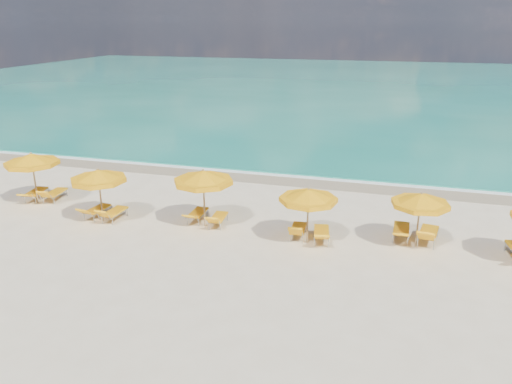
# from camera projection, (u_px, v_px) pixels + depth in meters

# --- Properties ---
(ground_plane) EXTENTS (120.00, 120.00, 0.00)m
(ground_plane) POSITION_uv_depth(u_px,v_px,m) (246.00, 232.00, 20.00)
(ground_plane) COLOR beige
(ocean) EXTENTS (120.00, 80.00, 0.30)m
(ocean) POSITION_uv_depth(u_px,v_px,m) (355.00, 86.00, 63.61)
(ocean) COLOR #157B64
(ocean) RESTS_ON ground
(wet_sand_band) EXTENTS (120.00, 2.60, 0.01)m
(wet_sand_band) POSITION_uv_depth(u_px,v_px,m) (286.00, 178.00, 26.72)
(wet_sand_band) COLOR tan
(wet_sand_band) RESTS_ON ground
(foam_line) EXTENTS (120.00, 1.20, 0.03)m
(foam_line) POSITION_uv_depth(u_px,v_px,m) (289.00, 174.00, 27.45)
(foam_line) COLOR white
(foam_line) RESTS_ON ground
(whitecap_near) EXTENTS (14.00, 0.36, 0.05)m
(whitecap_near) POSITION_uv_depth(u_px,v_px,m) (235.00, 134.00, 36.99)
(whitecap_near) COLOR white
(whitecap_near) RESTS_ON ground
(whitecap_far) EXTENTS (18.00, 0.30, 0.05)m
(whitecap_far) POSITION_uv_depth(u_px,v_px,m) (429.00, 126.00, 39.74)
(whitecap_far) COLOR white
(whitecap_far) RESTS_ON ground
(umbrella_0) EXTENTS (2.89, 2.89, 2.44)m
(umbrella_0) POSITION_uv_depth(u_px,v_px,m) (32.00, 160.00, 22.46)
(umbrella_0) COLOR #9E7F4F
(umbrella_0) RESTS_ON ground
(umbrella_1) EXTENTS (2.86, 2.86, 2.33)m
(umbrella_1) POSITION_uv_depth(u_px,v_px,m) (98.00, 176.00, 20.42)
(umbrella_1) COLOR #9E7F4F
(umbrella_1) RESTS_ON ground
(umbrella_2) EXTENTS (2.73, 2.73, 2.45)m
(umbrella_2) POSITION_uv_depth(u_px,v_px,m) (203.00, 178.00, 19.91)
(umbrella_2) COLOR #9E7F4F
(umbrella_2) RESTS_ON ground
(umbrella_3) EXTENTS (2.60, 2.60, 2.23)m
(umbrella_3) POSITION_uv_depth(u_px,v_px,m) (308.00, 196.00, 18.43)
(umbrella_3) COLOR #9E7F4F
(umbrella_3) RESTS_ON ground
(umbrella_4) EXTENTS (2.55, 2.55, 2.16)m
(umbrella_4) POSITION_uv_depth(u_px,v_px,m) (421.00, 200.00, 18.13)
(umbrella_4) COLOR #9E7F4F
(umbrella_4) RESTS_ON ground
(lounger_0_left) EXTENTS (0.90, 1.89, 0.65)m
(lounger_0_left) POSITION_uv_depth(u_px,v_px,m) (36.00, 195.00, 23.55)
(lounger_0_left) COLOR #A5A8AD
(lounger_0_left) RESTS_ON ground
(lounger_0_right) EXTENTS (0.78, 1.80, 0.80)m
(lounger_0_right) POSITION_uv_depth(u_px,v_px,m) (55.00, 196.00, 23.42)
(lounger_0_right) COLOR #A5A8AD
(lounger_0_right) RESTS_ON ground
(lounger_1_left) EXTENTS (0.72, 1.73, 0.72)m
(lounger_1_left) POSITION_uv_depth(u_px,v_px,m) (97.00, 213.00, 21.46)
(lounger_1_left) COLOR #A5A8AD
(lounger_1_left) RESTS_ON ground
(lounger_1_right) EXTENTS (0.64, 1.70, 0.79)m
(lounger_1_right) POSITION_uv_depth(u_px,v_px,m) (114.00, 215.00, 21.13)
(lounger_1_right) COLOR #A5A8AD
(lounger_1_right) RESTS_ON ground
(lounger_2_left) EXTENTS (0.59, 1.73, 0.66)m
(lounger_2_left) POSITION_uv_depth(u_px,v_px,m) (198.00, 216.00, 21.06)
(lounger_2_left) COLOR #A5A8AD
(lounger_2_left) RESTS_ON ground
(lounger_2_right) EXTENTS (0.66, 1.66, 0.74)m
(lounger_2_right) POSITION_uv_depth(u_px,v_px,m) (218.00, 221.00, 20.57)
(lounger_2_right) COLOR #A5A8AD
(lounger_2_right) RESTS_ON ground
(lounger_3_left) EXTENTS (0.65, 1.65, 0.81)m
(lounger_3_left) POSITION_uv_depth(u_px,v_px,m) (298.00, 232.00, 19.45)
(lounger_3_left) COLOR #A5A8AD
(lounger_3_left) RESTS_ON ground
(lounger_3_right) EXTENTS (0.84, 1.84, 0.73)m
(lounger_3_right) POSITION_uv_depth(u_px,v_px,m) (321.00, 236.00, 19.12)
(lounger_3_right) COLOR #A5A8AD
(lounger_3_right) RESTS_ON ground
(lounger_4_left) EXTENTS (0.67, 1.92, 0.71)m
(lounger_4_left) POSITION_uv_depth(u_px,v_px,m) (401.00, 233.00, 19.34)
(lounger_4_left) COLOR #A5A8AD
(lounger_4_left) RESTS_ON ground
(lounger_4_right) EXTENTS (0.94, 1.99, 0.88)m
(lounger_4_right) POSITION_uv_depth(u_px,v_px,m) (428.00, 237.00, 18.98)
(lounger_4_right) COLOR #A5A8AD
(lounger_4_right) RESTS_ON ground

